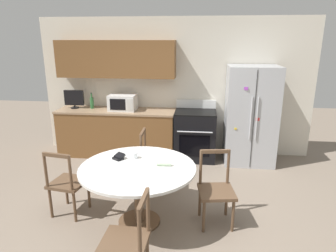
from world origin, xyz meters
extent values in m
plane|color=gray|center=(0.00, 0.00, 0.00)|extent=(14.00, 14.00, 0.00)
cube|color=silver|center=(0.00, 2.65, 1.30)|extent=(5.20, 0.10, 2.60)
cube|color=brown|center=(-1.09, 2.43, 1.84)|extent=(2.23, 0.34, 0.68)
cube|color=brown|center=(-1.09, 2.29, 0.43)|extent=(2.23, 0.62, 0.86)
cube|color=#997A5B|center=(-1.09, 2.29, 0.88)|extent=(2.25, 0.64, 0.03)
cube|color=#B2B5BA|center=(1.41, 2.22, 0.88)|extent=(0.88, 0.71, 1.76)
cube|color=#333333|center=(1.41, 1.86, 0.88)|extent=(0.01, 0.01, 1.69)
cylinder|color=silver|center=(1.36, 1.85, 0.92)|extent=(0.02, 0.02, 0.74)
cylinder|color=silver|center=(1.46, 1.85, 0.92)|extent=(0.02, 0.02, 0.74)
cube|color=purple|center=(1.24, 1.86, 1.42)|extent=(0.06, 0.02, 0.05)
cube|color=yellow|center=(1.12, 1.86, 0.73)|extent=(0.04, 0.01, 0.03)
cube|color=red|center=(1.48, 1.86, 0.91)|extent=(0.06, 0.02, 0.05)
cube|color=black|center=(0.43, 2.26, 0.45)|extent=(0.76, 0.64, 0.90)
cube|color=black|center=(0.43, 1.94, 0.36)|extent=(0.54, 0.01, 0.40)
cylinder|color=silver|center=(0.43, 1.91, 0.63)|extent=(0.62, 0.02, 0.02)
cube|color=black|center=(0.43, 2.26, 0.91)|extent=(0.76, 0.64, 0.02)
cube|color=white|center=(0.43, 2.55, 1.00)|extent=(0.76, 0.06, 0.16)
cube|color=white|center=(-0.95, 2.30, 1.05)|extent=(0.50, 0.39, 0.29)
cube|color=black|center=(-1.00, 2.10, 1.05)|extent=(0.29, 0.01, 0.21)
cube|color=silver|center=(-0.77, 2.10, 1.05)|extent=(0.10, 0.01, 0.21)
cylinder|color=black|center=(-1.93, 2.34, 0.91)|extent=(0.16, 0.16, 0.02)
cylinder|color=black|center=(-1.93, 2.34, 0.94)|extent=(0.03, 0.03, 0.04)
cube|color=black|center=(-1.93, 2.34, 1.11)|extent=(0.38, 0.05, 0.29)
cylinder|color=#2D6B38|center=(-1.59, 2.36, 1.01)|extent=(0.07, 0.07, 0.21)
cylinder|color=#2D6B38|center=(-1.59, 2.36, 1.15)|extent=(0.03, 0.03, 0.08)
cylinder|color=#262626|center=(-1.59, 2.36, 1.20)|extent=(0.03, 0.03, 0.01)
cylinder|color=white|center=(-0.20, 0.08, 0.74)|extent=(1.39, 1.39, 0.03)
cylinder|color=brown|center=(-0.20, 0.08, 0.37)|extent=(0.11, 0.11, 0.70)
cylinder|color=brown|center=(-0.20, 0.08, 0.01)|extent=(0.52, 0.52, 0.03)
cube|color=brown|center=(-1.14, 0.20, 0.43)|extent=(0.48, 0.48, 0.04)
cylinder|color=brown|center=(-1.28, 0.39, 0.21)|extent=(0.04, 0.04, 0.41)
cylinder|color=brown|center=(-0.94, 0.34, 0.21)|extent=(0.04, 0.04, 0.41)
cylinder|color=brown|center=(-1.33, 0.05, 0.21)|extent=(0.04, 0.04, 0.41)
cylinder|color=brown|center=(-0.99, 0.00, 0.21)|extent=(0.04, 0.04, 0.41)
cylinder|color=brown|center=(-1.34, 0.04, 0.68)|extent=(0.04, 0.04, 0.45)
cylinder|color=brown|center=(-1.00, -0.02, 0.68)|extent=(0.04, 0.04, 0.45)
cube|color=brown|center=(-1.17, 0.01, 0.88)|extent=(0.35, 0.09, 0.04)
cube|color=brown|center=(-0.13, 1.02, 0.43)|extent=(0.43, 0.43, 0.04)
cylinder|color=brown|center=(0.04, 1.20, 0.21)|extent=(0.04, 0.04, 0.41)
cylinder|color=brown|center=(0.05, 0.86, 0.21)|extent=(0.04, 0.04, 0.41)
cylinder|color=brown|center=(-0.31, 1.19, 0.21)|extent=(0.04, 0.04, 0.41)
cylinder|color=brown|center=(-0.30, 0.85, 0.21)|extent=(0.04, 0.04, 0.41)
cylinder|color=brown|center=(-0.33, 1.19, 0.68)|extent=(0.04, 0.04, 0.45)
cylinder|color=brown|center=(-0.32, 0.85, 0.68)|extent=(0.04, 0.04, 0.45)
cube|color=brown|center=(-0.32, 1.02, 0.88)|extent=(0.05, 0.35, 0.04)
cube|color=brown|center=(-0.13, -0.86, 0.43)|extent=(0.43, 0.43, 0.04)
cylinder|color=brown|center=(-0.30, -0.69, 0.21)|extent=(0.04, 0.04, 0.41)
cylinder|color=brown|center=(0.05, -0.70, 0.21)|extent=(0.04, 0.04, 0.41)
cylinder|color=brown|center=(0.05, -1.04, 0.68)|extent=(0.04, 0.04, 0.45)
cylinder|color=brown|center=(0.06, -0.70, 0.68)|extent=(0.04, 0.04, 0.45)
cube|color=brown|center=(0.06, -0.87, 0.88)|extent=(0.05, 0.35, 0.04)
cube|color=brown|center=(0.74, 0.17, 0.43)|extent=(0.48, 0.48, 0.04)
cylinder|color=brown|center=(0.94, 0.02, 0.21)|extent=(0.04, 0.04, 0.41)
cylinder|color=brown|center=(0.60, -0.03, 0.21)|extent=(0.04, 0.04, 0.41)
cylinder|color=brown|center=(0.89, 0.36, 0.21)|extent=(0.04, 0.04, 0.41)
cylinder|color=brown|center=(0.55, 0.31, 0.21)|extent=(0.04, 0.04, 0.41)
cylinder|color=brown|center=(0.89, 0.38, 0.68)|extent=(0.04, 0.04, 0.45)
cylinder|color=brown|center=(0.55, 0.33, 0.68)|extent=(0.04, 0.04, 0.45)
cube|color=brown|center=(0.72, 0.36, 0.88)|extent=(0.35, 0.09, 0.04)
cylinder|color=silver|center=(-0.29, 0.33, 0.79)|extent=(0.08, 0.08, 0.08)
cylinder|color=#8C4C99|center=(-0.29, 0.33, 0.77)|extent=(0.07, 0.07, 0.04)
cylinder|color=beige|center=(0.11, 0.14, 0.78)|extent=(0.18, 0.07, 0.05)
cube|color=black|center=(-0.49, 0.27, 0.77)|extent=(0.15, 0.15, 0.03)
cube|color=black|center=(-0.47, 0.29, 0.79)|extent=(0.16, 0.15, 0.06)
camera|label=1|loc=(0.53, -3.12, 2.22)|focal=32.00mm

